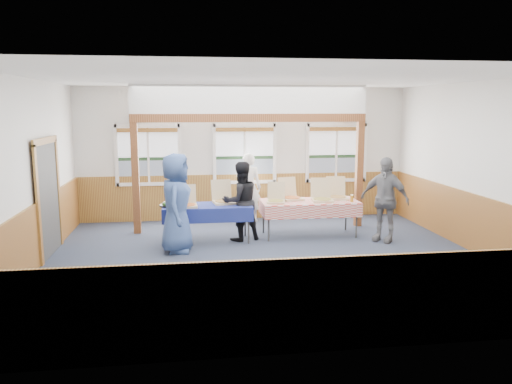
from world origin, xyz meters
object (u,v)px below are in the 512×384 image
Objects in this scene: table_right at (309,203)px; man_blue at (176,203)px; woman_white at (249,187)px; woman_black at (241,201)px; person_grey at (384,199)px; table_left at (207,208)px.

table_right is 2.91m from man_blue.
table_right is 1.35× the size of woman_white.
man_blue reaches higher than woman_black.
table_right is at bearing -160.02° from person_grey.
woman_black is 0.87× the size of man_blue.
table_right is 1.55m from person_grey.
woman_white reaches higher than table_right.
man_blue is at bearing -132.85° from person_grey.
table_left is at bearing -35.55° from man_blue.
woman_white reaches higher than table_left.
person_grey reaches higher than woman_white.
woman_white is at bearing -120.80° from woman_black.
table_right is 1.37× the size of woman_black.
woman_white is (-1.11, 1.52, 0.12)m from table_right.
table_left is at bearing 72.55° from woman_white.
person_grey is (2.89, -0.48, 0.05)m from woman_black.
table_right is 1.19× the size of man_blue.
person_grey is at bearing 153.92° from woman_white.
table_left and table_right have the same top height.
man_blue reaches higher than table_left.
man_blue is (-1.66, -2.36, 0.11)m from woman_white.
man_blue is at bearing 69.28° from woman_white.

